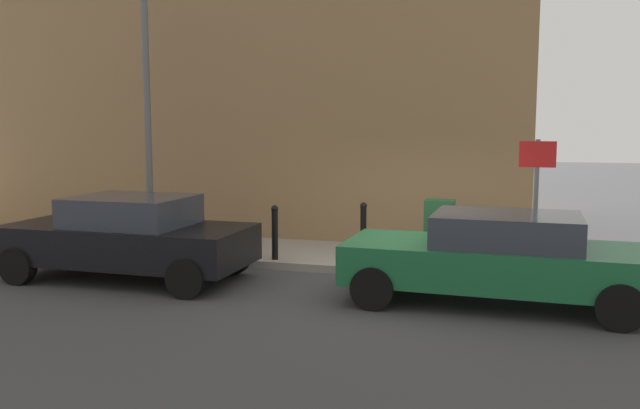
# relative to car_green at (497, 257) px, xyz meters

# --- Properties ---
(ground) EXTENTS (80.00, 80.00, 0.00)m
(ground) POSITION_rel_car_green_xyz_m (0.57, 1.40, -0.73)
(ground) COLOR #38383A
(sidewalk) EXTENTS (2.47, 30.00, 0.15)m
(sidewalk) POSITION_rel_car_green_xyz_m (2.53, 7.40, -0.65)
(sidewalk) COLOR gray
(sidewalk) RESTS_ON ground
(corner_building) EXTENTS (7.01, 13.59, 8.90)m
(corner_building) POSITION_rel_car_green_xyz_m (7.22, 6.19, 3.72)
(corner_building) COLOR olive
(corner_building) RESTS_ON ground
(car_green) EXTENTS (2.01, 4.48, 1.38)m
(car_green) POSITION_rel_car_green_xyz_m (0.00, 0.00, 0.00)
(car_green) COLOR #195933
(car_green) RESTS_ON ground
(car_black) EXTENTS (2.01, 4.30, 1.46)m
(car_black) POSITION_rel_car_green_xyz_m (-0.09, 6.20, 0.03)
(car_black) COLOR black
(car_black) RESTS_ON ground
(utility_cabinet) EXTENTS (0.46, 0.61, 1.15)m
(utility_cabinet) POSITION_rel_car_green_xyz_m (2.35, 1.09, -0.05)
(utility_cabinet) COLOR #1E4C28
(utility_cabinet) RESTS_ON sidewalk
(bollard_near_cabinet) EXTENTS (0.14, 0.14, 1.04)m
(bollard_near_cabinet) POSITION_rel_car_green_xyz_m (2.45, 2.58, -0.02)
(bollard_near_cabinet) COLOR black
(bollard_near_cabinet) RESTS_ON sidewalk
(bollard_far_kerb) EXTENTS (0.14, 0.14, 1.04)m
(bollard_far_kerb) POSITION_rel_car_green_xyz_m (1.55, 4.09, -0.02)
(bollard_far_kerb) COLOR black
(bollard_far_kerb) RESTS_ON sidewalk
(street_sign) EXTENTS (0.08, 0.60, 2.30)m
(street_sign) POSITION_rel_car_green_xyz_m (1.64, -0.58, 0.93)
(street_sign) COLOR #59595B
(street_sign) RESTS_ON sidewalk
(lamppost) EXTENTS (0.20, 0.44, 5.72)m
(lamppost) POSITION_rel_car_green_xyz_m (2.25, 7.14, 2.57)
(lamppost) COLOR #59595B
(lamppost) RESTS_ON sidewalk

